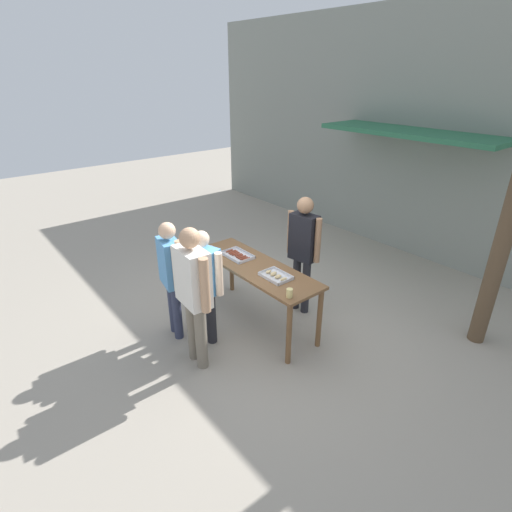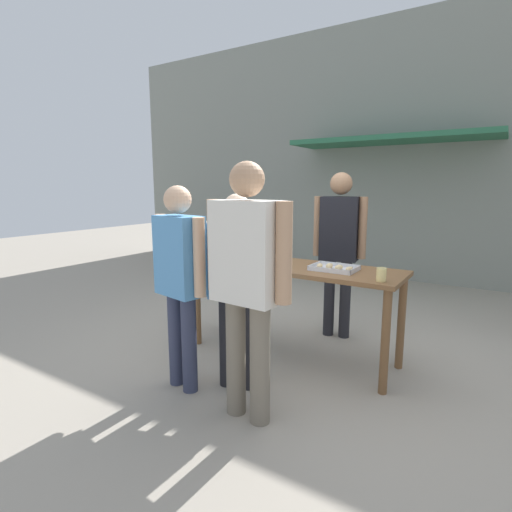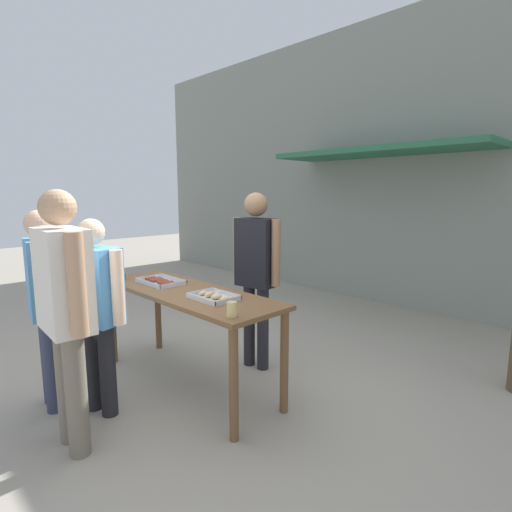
{
  "view_description": "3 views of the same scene",
  "coord_description": "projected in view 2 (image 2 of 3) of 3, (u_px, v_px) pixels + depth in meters",
  "views": [
    {
      "loc": [
        3.84,
        -3.14,
        3.4
      ],
      "look_at": [
        0.0,
        0.0,
        1.07
      ],
      "focal_mm": 28.0,
      "sensor_mm": 36.0,
      "label": 1
    },
    {
      "loc": [
        1.72,
        -3.37,
        1.67
      ],
      "look_at": [
        -0.41,
        -0.01,
        0.97
      ],
      "focal_mm": 28.0,
      "sensor_mm": 36.0,
      "label": 2
    },
    {
      "loc": [
        3.01,
        -2.05,
        1.81
      ],
      "look_at": [
        0.19,
        0.73,
        1.18
      ],
      "focal_mm": 28.0,
      "sensor_mm": 36.0,
      "label": 3
    }
  ],
  "objects": [
    {
      "name": "ground_plane",
      "position": [
        291.0,
        354.0,
        4.0
      ],
      "size": [
        24.0,
        24.0,
        0.0
      ],
      "primitive_type": "plane",
      "color": "#A39989"
    },
    {
      "name": "person_customer_with_cup",
      "position": [
        247.0,
        272.0,
        2.74
      ],
      "size": [
        0.69,
        0.29,
        1.83
      ],
      "rotation": [
        0.0,
        0.0,
        3.08
      ],
      "color": "#756B5B",
      "rests_on": "ground"
    },
    {
      "name": "serving_table",
      "position": [
        292.0,
        278.0,
        3.86
      ],
      "size": [
        2.08,
        0.68,
        0.92
      ],
      "color": "brown",
      "rests_on": "ground"
    },
    {
      "name": "food_tray_buns",
      "position": [
        334.0,
        268.0,
        3.6
      ],
      "size": [
        0.4,
        0.29,
        0.06
      ],
      "color": "silver",
      "rests_on": "serving_table"
    },
    {
      "name": "person_server_behind_table",
      "position": [
        339.0,
        240.0,
        4.31
      ],
      "size": [
        0.57,
        0.27,
        1.81
      ],
      "rotation": [
        0.0,
        0.0,
        0.14
      ],
      "color": "#232328",
      "rests_on": "ground"
    },
    {
      "name": "food_tray_sausages",
      "position": [
        256.0,
        260.0,
        4.04
      ],
      "size": [
        0.47,
        0.3,
        0.04
      ],
      "color": "silver",
      "rests_on": "serving_table"
    },
    {
      "name": "beer_cup",
      "position": [
        381.0,
        275.0,
        3.17
      ],
      "size": [
        0.08,
        0.08,
        0.11
      ],
      "color": "#DBC67A",
      "rests_on": "serving_table"
    },
    {
      "name": "condiment_jar_ketchup",
      "position": [
        212.0,
        256.0,
        4.08
      ],
      "size": [
        0.07,
        0.07,
        0.08
      ],
      "color": "#567A38",
      "rests_on": "serving_table"
    },
    {
      "name": "building_facade_back",
      "position": [
        399.0,
        151.0,
        6.91
      ],
      "size": [
        12.0,
        1.11,
        4.5
      ],
      "color": "gray",
      "rests_on": "ground"
    },
    {
      "name": "person_customer_holding_hotdog",
      "position": [
        180.0,
        271.0,
        3.19
      ],
      "size": [
        0.58,
        0.3,
        1.67
      ],
      "rotation": [
        0.0,
        0.0,
        2.95
      ],
      "color": "#333851",
      "rests_on": "ground"
    },
    {
      "name": "person_customer_waiting_in_line",
      "position": [
        237.0,
        276.0,
        3.21
      ],
      "size": [
        0.6,
        0.35,
        1.61
      ],
      "rotation": [
        0.0,
        0.0,
        3.43
      ],
      "color": "#232328",
      "rests_on": "ground"
    },
    {
      "name": "condiment_jar_mustard",
      "position": [
        204.0,
        255.0,
        4.12
      ],
      "size": [
        0.07,
        0.07,
        0.08
      ],
      "color": "gold",
      "rests_on": "serving_table"
    }
  ]
}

